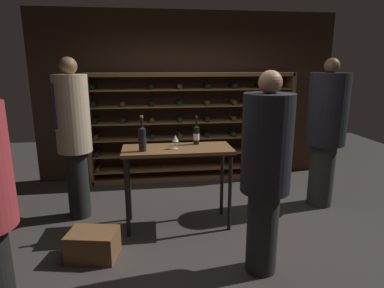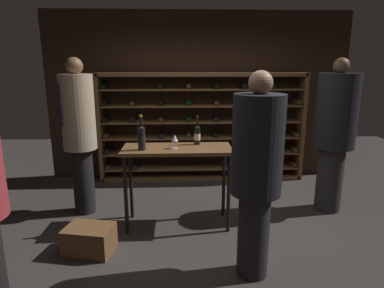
{
  "view_description": "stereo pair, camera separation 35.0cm",
  "coord_description": "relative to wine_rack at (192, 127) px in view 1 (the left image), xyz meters",
  "views": [
    {
      "loc": [
        -0.68,
        -3.43,
        1.92
      ],
      "look_at": [
        -0.18,
        0.27,
        1.01
      ],
      "focal_mm": 30.57,
      "sensor_mm": 36.0,
      "label": 1
    },
    {
      "loc": [
        -0.33,
        -3.46,
        1.92
      ],
      "look_at": [
        -0.18,
        0.27,
        1.01
      ],
      "focal_mm": 30.57,
      "sensor_mm": 36.0,
      "label": 2
    }
  ],
  "objects": [
    {
      "name": "back_wall",
      "position": [
        -0.05,
        0.21,
        0.49
      ],
      "size": [
        5.03,
        0.1,
        2.77
      ],
      "primitive_type": "cube",
      "color": "#332319",
      "rests_on": "ground"
    },
    {
      "name": "wine_rack",
      "position": [
        0.0,
        0.0,
        0.0
      ],
      "size": [
        3.41,
        0.32,
        1.79
      ],
      "color": "brown",
      "rests_on": "ground"
    },
    {
      "name": "wine_glass_stemmed_left",
      "position": [
        -0.43,
        -1.7,
        0.2
      ],
      "size": [
        0.08,
        0.08,
        0.16
      ],
      "color": "silver",
      "rests_on": "tasting_table"
    },
    {
      "name": "person_guest_khaki",
      "position": [
        1.63,
        -1.31,
        0.21
      ],
      "size": [
        0.52,
        0.51,
        2.0
      ],
      "rotation": [
        0.0,
        0.0,
        -1.84
      ],
      "color": "#2C2C2C",
      "rests_on": "ground"
    },
    {
      "name": "ground_plane",
      "position": [
        -0.05,
        -1.9,
        -0.89
      ],
      "size": [
        10.22,
        10.22,
        0.0
      ],
      "primitive_type": "plane",
      "color": "#383330"
    },
    {
      "name": "person_guest_plum_blouse",
      "position": [
        -1.64,
        -1.25,
        0.22
      ],
      "size": [
        0.41,
        0.41,
        2.01
      ],
      "rotation": [
        0.0,
        0.0,
        0.81
      ],
      "color": "black",
      "rests_on": "ground"
    },
    {
      "name": "person_guest_blue_shirt",
      "position": [
        0.3,
        -2.67,
        0.14
      ],
      "size": [
        0.44,
        0.45,
        1.87
      ],
      "rotation": [
        0.0,
        0.0,
        -3.06
      ],
      "color": "black",
      "rests_on": "ground"
    },
    {
      "name": "wine_bottle_green_slim",
      "position": [
        -0.8,
        -1.75,
        0.22
      ],
      "size": [
        0.09,
        0.09,
        0.4
      ],
      "color": "black",
      "rests_on": "tasting_table"
    },
    {
      "name": "tasting_table",
      "position": [
        -0.4,
        -1.66,
        -0.04
      ],
      "size": [
        1.28,
        0.52,
        0.97
      ],
      "color": "brown",
      "rests_on": "ground"
    },
    {
      "name": "wine_crate",
      "position": [
        -1.32,
        -2.25,
        -0.75
      ],
      "size": [
        0.54,
        0.43,
        0.29
      ],
      "primitive_type": "cube",
      "rotation": [
        0.0,
        0.0,
        -0.2
      ],
      "color": "brown",
      "rests_on": "ground"
    },
    {
      "name": "wine_bottle_amber_reserve",
      "position": [
        -0.15,
        -1.51,
        0.2
      ],
      "size": [
        0.08,
        0.08,
        0.35
      ],
      "color": "black",
      "rests_on": "tasting_table"
    }
  ]
}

